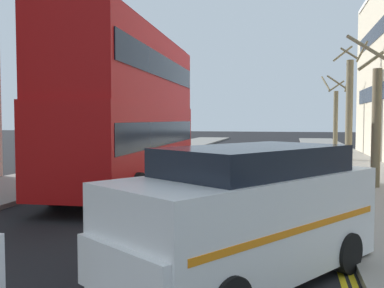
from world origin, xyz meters
name	(u,v)px	position (x,y,z in m)	size (l,w,h in m)	color
sidewalk_right	(372,184)	(6.50, 16.00, 0.07)	(4.00, 80.00, 0.14)	gray
sidewalk_left	(65,174)	(-6.50, 16.00, 0.07)	(4.00, 80.00, 0.14)	gray
kerb_line_outer	(319,192)	(4.40, 14.00, 0.00)	(0.10, 56.00, 0.01)	yellow
kerb_line_inner	(314,191)	(4.24, 14.00, 0.00)	(0.10, 56.00, 0.01)	yellow
double_decker_bus_away	(131,106)	(-2.25, 13.12, 3.03)	(3.16, 10.90, 5.64)	#B20F0F
taxi_minivan	(244,214)	(2.72, 4.79, 1.07)	(4.25, 5.02, 2.12)	white
street_tree_near	(349,107)	(6.79, 25.59, 3.29)	(1.90, 1.64, 6.91)	#6B6047
street_tree_mid	(377,118)	(6.37, 14.61, 2.60)	(1.95, 1.87, 5.35)	#6B6047
street_tree_far	(336,115)	(6.63, 31.97, 2.85)	(1.87, 1.80, 5.63)	#6B6047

